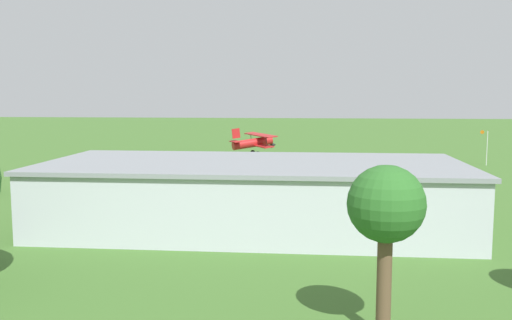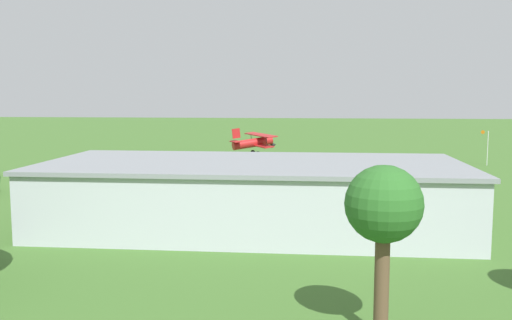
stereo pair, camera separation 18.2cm
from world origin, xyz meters
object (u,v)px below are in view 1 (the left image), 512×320
(hangar, at_px, (254,194))
(biplane, at_px, (254,142))
(car_black, at_px, (45,187))
(windsock, at_px, (484,134))
(car_red, at_px, (96,189))
(tree_behind_hangar_right, at_px, (386,208))
(person_crossing_taxiway, at_px, (136,183))
(car_orange, at_px, (413,193))
(person_by_parked_cars, at_px, (167,184))

(hangar, distance_m, biplane, 28.31)
(car_black, height_order, windsock, windsock)
(car_red, distance_m, tree_behind_hangar_right, 44.37)
(tree_behind_hangar_right, bearing_deg, biplane, -77.45)
(person_crossing_taxiway, bearing_deg, car_orange, 172.89)
(biplane, xyz_separation_m, car_red, (16.42, 15.41, -4.17))
(car_black, relative_size, tree_behind_hangar_right, 0.51)
(biplane, height_order, car_black, biplane)
(biplane, xyz_separation_m, car_black, (23.13, 13.90, -4.22))
(biplane, distance_m, person_crossing_taxiway, 17.34)
(biplane, height_order, person_crossing_taxiway, biplane)
(car_black, xyz_separation_m, windsock, (-58.79, -32.06, 4.27))
(person_crossing_taxiway, bearing_deg, windsock, -150.10)
(person_by_parked_cars, bearing_deg, person_crossing_taxiway, -3.16)
(hangar, relative_size, person_by_parked_cars, 21.92)
(biplane, distance_m, person_by_parked_cars, 14.68)
(hangar, height_order, tree_behind_hangar_right, tree_behind_hangar_right)
(car_black, relative_size, person_crossing_taxiway, 2.47)
(hangar, distance_m, car_black, 29.58)
(person_by_parked_cars, bearing_deg, car_orange, 172.35)
(car_orange, xyz_separation_m, car_red, (35.23, 1.30, 0.03))
(hangar, relative_size, car_red, 8.71)
(person_by_parked_cars, xyz_separation_m, windsock, (-45.23, -28.46, 4.27))
(car_orange, xyz_separation_m, person_by_parked_cars, (28.39, -3.81, -0.02))
(hangar, bearing_deg, tree_behind_hangar_right, 111.02)
(windsock, bearing_deg, car_red, 32.81)
(hangar, height_order, car_black, hangar)
(hangar, xyz_separation_m, person_by_parked_cars, (12.32, -17.79, -2.07))
(car_orange, bearing_deg, windsock, -117.55)
(car_black, distance_m, tree_behind_hangar_right, 49.90)
(windsock, bearing_deg, person_by_parked_cars, 32.18)
(car_black, distance_m, windsock, 67.10)
(person_by_parked_cars, distance_m, windsock, 53.60)
(car_orange, bearing_deg, car_black, -0.29)
(car_black, height_order, person_crossing_taxiway, person_crossing_taxiway)
(biplane, relative_size, tree_behind_hangar_right, 1.05)
(hangar, height_order, windsock, windsock)
(tree_behind_hangar_right, relative_size, windsock, 1.44)
(car_orange, xyz_separation_m, car_black, (41.95, -0.21, -0.02))
(car_orange, bearing_deg, person_by_parked_cars, -7.65)
(biplane, relative_size, car_black, 2.07)
(car_red, relative_size, car_black, 0.98)
(car_red, xyz_separation_m, person_crossing_taxiway, (-2.95, -5.33, -0.02))
(car_red, height_order, car_black, car_red)
(tree_behind_hangar_right, distance_m, windsock, 72.28)
(car_black, distance_m, person_crossing_taxiway, 10.39)
(biplane, distance_m, car_orange, 23.89)
(hangar, height_order, person_crossing_taxiway, hangar)
(car_black, bearing_deg, car_orange, 179.71)
(hangar, xyz_separation_m, person_crossing_taxiway, (16.21, -18.00, -2.04))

